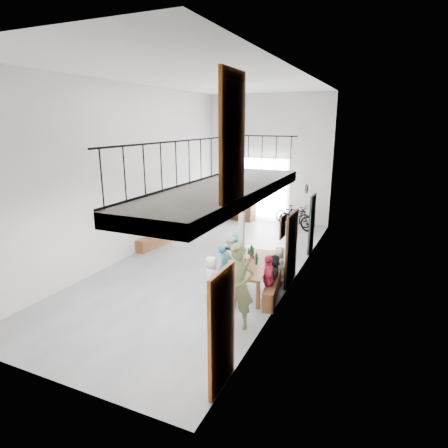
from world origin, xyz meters
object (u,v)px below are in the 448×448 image
at_px(side_bench, 154,241).
at_px(bicycle_near, 293,215).
at_px(serving_counter, 233,207).
at_px(host_standing, 238,286).
at_px(bench_inner, 228,278).
at_px(tasting_table, 252,266).
at_px(oak_barrel, 211,212).

bearing_deg(side_bench, bicycle_near, 51.84).
relative_size(serving_counter, bicycle_near, 1.13).
relative_size(side_bench, host_standing, 0.82).
height_order(bench_inner, serving_counter, serving_counter).
distance_m(tasting_table, side_bench, 4.82).
relative_size(tasting_table, oak_barrel, 2.53).
xyz_separation_m(side_bench, serving_counter, (1.02, 4.93, 0.32)).
height_order(side_bench, bicycle_near, bicycle_near).
bearing_deg(bicycle_near, serving_counter, 108.45).
height_order(side_bench, oak_barrel, oak_barrel).
distance_m(bench_inner, side_bench, 4.16).
distance_m(bench_inner, bicycle_near, 6.78).
height_order(oak_barrel, serving_counter, serving_counter).
height_order(tasting_table, side_bench, tasting_table).
xyz_separation_m(tasting_table, oak_barrel, (-4.05, 5.95, -0.25)).
distance_m(side_bench, host_standing, 6.09).
bearing_deg(side_bench, serving_counter, 78.31).
bearing_deg(tasting_table, bench_inner, 169.75).
height_order(tasting_table, serving_counter, serving_counter).
bearing_deg(serving_counter, bench_inner, -63.27).
distance_m(tasting_table, bicycle_near, 6.84).
bearing_deg(oak_barrel, bicycle_near, 13.90).
distance_m(serving_counter, host_standing, 9.46).
height_order(oak_barrel, host_standing, host_standing).
xyz_separation_m(tasting_table, host_standing, (0.35, -1.82, 0.24)).
height_order(serving_counter, bicycle_near, serving_counter).
xyz_separation_m(tasting_table, side_bench, (-4.39, 1.93, -0.49)).
height_order(serving_counter, host_standing, host_standing).
relative_size(side_bench, oak_barrel, 1.72).
xyz_separation_m(host_standing, bicycle_near, (-0.90, 8.64, -0.47)).
bearing_deg(oak_barrel, serving_counter, 53.48).
xyz_separation_m(side_bench, bicycle_near, (3.84, 4.88, 0.25)).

